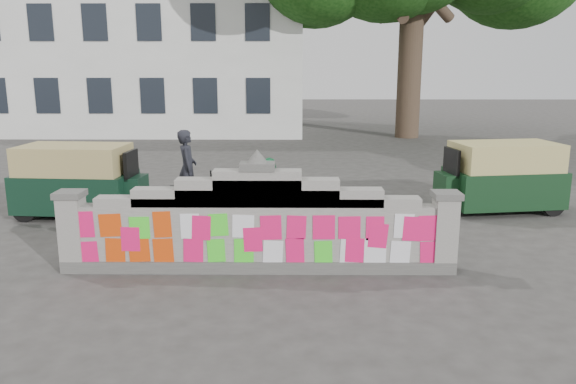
{
  "coord_description": "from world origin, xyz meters",
  "views": [
    {
      "loc": [
        0.56,
        -8.74,
        3.28
      ],
      "look_at": [
        0.48,
        1.0,
        1.1
      ],
      "focal_mm": 35.0,
      "sensor_mm": 36.0,
      "label": 1
    }
  ],
  "objects_px": {
    "pedestrian": "(267,196)",
    "rickshaw_right": "(501,176)",
    "cyclist_bike": "(189,195)",
    "rickshaw_left": "(79,180)",
    "cyclist_rider": "(188,179)"
  },
  "relations": [
    {
      "from": "cyclist_bike",
      "to": "rickshaw_right",
      "type": "relative_size",
      "value": 0.64
    },
    {
      "from": "pedestrian",
      "to": "rickshaw_right",
      "type": "xyz_separation_m",
      "value": [
        5.28,
        1.79,
        0.07
      ]
    },
    {
      "from": "cyclist_rider",
      "to": "pedestrian",
      "type": "distance_m",
      "value": 2.2
    },
    {
      "from": "cyclist_bike",
      "to": "cyclist_rider",
      "type": "height_order",
      "value": "cyclist_rider"
    },
    {
      "from": "pedestrian",
      "to": "rickshaw_right",
      "type": "distance_m",
      "value": 5.57
    },
    {
      "from": "rickshaw_left",
      "to": "rickshaw_right",
      "type": "distance_m",
      "value": 9.53
    },
    {
      "from": "cyclist_bike",
      "to": "pedestrian",
      "type": "height_order",
      "value": "pedestrian"
    },
    {
      "from": "cyclist_rider",
      "to": "pedestrian",
      "type": "xyz_separation_m",
      "value": [
        1.81,
        -1.25,
        -0.09
      ]
    },
    {
      "from": "rickshaw_left",
      "to": "rickshaw_right",
      "type": "xyz_separation_m",
      "value": [
        9.52,
        0.5,
        -0.0
      ]
    },
    {
      "from": "cyclist_bike",
      "to": "pedestrian",
      "type": "relative_size",
      "value": 1.25
    },
    {
      "from": "cyclist_bike",
      "to": "pedestrian",
      "type": "xyz_separation_m",
      "value": [
        1.81,
        -1.25,
        0.26
      ]
    },
    {
      "from": "cyclist_rider",
      "to": "rickshaw_left",
      "type": "height_order",
      "value": "cyclist_rider"
    },
    {
      "from": "cyclist_bike",
      "to": "cyclist_rider",
      "type": "bearing_deg",
      "value": -0.0
    },
    {
      "from": "cyclist_bike",
      "to": "rickshaw_left",
      "type": "bearing_deg",
      "value": 78.87
    },
    {
      "from": "rickshaw_left",
      "to": "pedestrian",
      "type": "bearing_deg",
      "value": -12.71
    }
  ]
}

